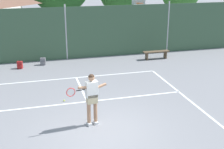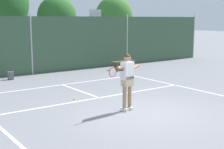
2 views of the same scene
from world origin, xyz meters
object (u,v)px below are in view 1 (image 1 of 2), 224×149
Objects in this scene: tennis_ball at (64,100)px; backpack_grey at (43,62)px; courtside_bench at (156,53)px; tennis_player at (91,95)px; backpack_red at (20,65)px; basketball_hoop at (138,14)px.

backpack_grey is at bearing 95.93° from tennis_ball.
courtside_bench is at bearing -4.60° from backpack_grey.
backpack_red is (-2.52, 7.26, -0.92)m from tennis_player.
backpack_red is at bearing -160.98° from basketball_hoop.
tennis_ball is 7.79m from courtside_bench.
backpack_red is 7.90m from courtside_bench.
backpack_grey is at bearing 99.46° from tennis_player.
backpack_red is (-1.81, 5.02, 0.16)m from tennis_ball.
backpack_grey reaches higher than tennis_ball.
courtside_bench is at bearing -1.25° from backpack_red.
tennis_player is 4.01× the size of backpack_red.
basketball_hoop reaches higher than courtside_bench.
backpack_grey is (1.25, 0.36, 0.00)m from backpack_red.
tennis_ball is (-0.71, 2.24, -1.08)m from tennis_player.
tennis_ball is at bearing -84.07° from backpack_grey.
basketball_hoop is 7.15m from backpack_grey.
basketball_hoop is 11.24m from tennis_player.
backpack_red is at bearing 109.18° from tennis_player.
tennis_player reaches higher than backpack_grey.
courtside_bench reaches higher than backpack_grey.
tennis_player is (-5.17, -9.91, -1.20)m from basketball_hoop.
tennis_player is at bearing -72.36° from tennis_ball.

